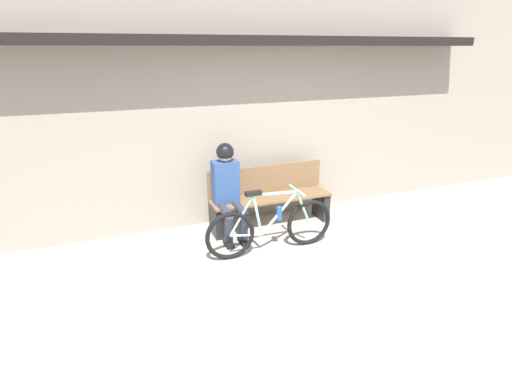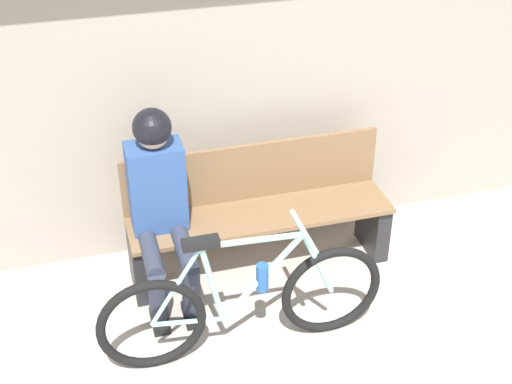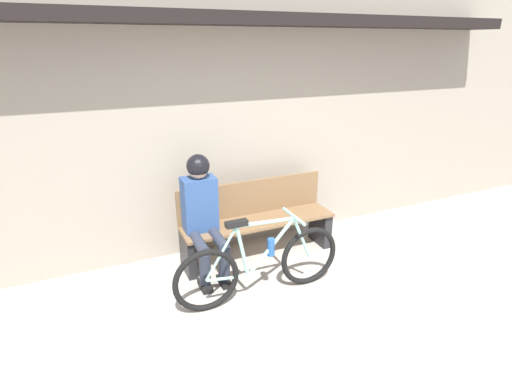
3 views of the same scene
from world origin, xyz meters
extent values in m
plane|color=#ADA399|center=(0.00, 0.00, 0.00)|extent=(24.00, 24.00, 0.00)
cube|color=#9E9384|center=(0.00, 2.39, 1.60)|extent=(12.00, 0.12, 3.20)
cube|color=black|center=(0.00, 2.11, 2.50)|extent=(6.60, 0.44, 0.12)
cube|color=brown|center=(0.02, 1.89, 0.43)|extent=(1.72, 0.42, 0.03)
cube|color=brown|center=(0.02, 2.09, 0.65)|extent=(1.72, 0.03, 0.40)
cube|color=#232326|center=(-0.79, 1.89, 0.21)|extent=(0.10, 0.36, 0.42)
cube|color=#232326|center=(0.83, 1.89, 0.21)|extent=(0.10, 0.36, 0.42)
torus|color=black|center=(-0.81, 1.20, 0.31)|extent=(0.61, 0.05, 0.61)
torus|color=black|center=(0.25, 1.20, 0.31)|extent=(0.61, 0.05, 0.61)
cylinder|color=#93DBCC|center=(-0.23, 1.20, 0.77)|extent=(0.57, 0.03, 0.06)
cylinder|color=#93DBCC|center=(-0.18, 1.20, 0.50)|extent=(0.49, 0.03, 0.52)
cylinder|color=#93DBCC|center=(-0.46, 1.20, 0.52)|extent=(0.14, 0.03, 0.54)
cylinder|color=#93DBCC|center=(-0.61, 1.20, 0.28)|extent=(0.41, 0.03, 0.08)
cylinder|color=#93DBCC|center=(-0.66, 1.20, 0.54)|extent=(0.32, 0.02, 0.49)
cylinder|color=#93DBCC|center=(0.15, 1.20, 0.53)|extent=(0.22, 0.03, 0.46)
cube|color=black|center=(-0.52, 1.20, 0.81)|extent=(0.20, 0.07, 0.05)
cylinder|color=#93DBCC|center=(0.06, 1.20, 0.77)|extent=(0.03, 0.40, 0.03)
cylinder|color=#235199|center=(-0.18, 1.20, 0.50)|extent=(0.07, 0.07, 0.17)
cylinder|color=#2D3342|center=(-0.73, 1.68, 0.44)|extent=(0.11, 0.43, 0.13)
cylinder|color=#2D3342|center=(-0.73, 1.49, 0.24)|extent=(0.11, 0.17, 0.39)
cube|color=black|center=(-0.73, 1.52, 0.03)|extent=(0.10, 0.22, 0.06)
cylinder|color=#2D3342|center=(-0.53, 1.68, 0.44)|extent=(0.11, 0.43, 0.13)
cylinder|color=#2D3342|center=(-0.53, 1.49, 0.24)|extent=(0.11, 0.17, 0.39)
cube|color=black|center=(-0.53, 1.52, 0.03)|extent=(0.10, 0.22, 0.06)
cube|color=#2D4C84|center=(-0.63, 1.93, 0.73)|extent=(0.34, 0.22, 0.57)
sphere|color=tan|center=(-0.63, 1.91, 1.12)|extent=(0.20, 0.20, 0.20)
sphere|color=black|center=(-0.63, 1.91, 1.15)|extent=(0.23, 0.23, 0.23)
camera|label=1|loc=(-2.07, -2.91, 2.42)|focal=28.00mm
camera|label=2|loc=(-1.06, -1.77, 3.03)|focal=50.00mm
camera|label=3|loc=(-1.65, -1.75, 2.29)|focal=28.00mm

